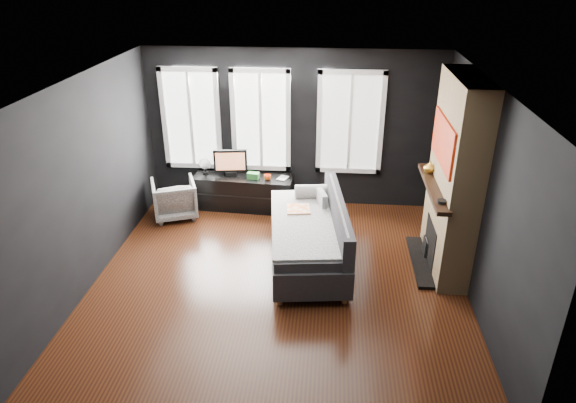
# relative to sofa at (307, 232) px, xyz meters

# --- Properties ---
(floor) EXTENTS (5.00, 5.00, 0.00)m
(floor) POSITION_rel_sofa_xyz_m (-0.36, -0.50, -0.48)
(floor) COLOR black
(floor) RESTS_ON ground
(ceiling) EXTENTS (5.00, 5.00, 0.00)m
(ceiling) POSITION_rel_sofa_xyz_m (-0.36, -0.50, 2.22)
(ceiling) COLOR white
(ceiling) RESTS_ON ground
(wall_back) EXTENTS (5.00, 0.02, 2.70)m
(wall_back) POSITION_rel_sofa_xyz_m (-0.36, 2.00, 0.87)
(wall_back) COLOR black
(wall_back) RESTS_ON ground
(wall_left) EXTENTS (0.02, 5.00, 2.70)m
(wall_left) POSITION_rel_sofa_xyz_m (-2.86, -0.50, 0.87)
(wall_left) COLOR black
(wall_left) RESTS_ON ground
(wall_right) EXTENTS (0.02, 5.00, 2.70)m
(wall_right) POSITION_rel_sofa_xyz_m (2.14, -0.50, 0.87)
(wall_right) COLOR black
(wall_right) RESTS_ON ground
(windows) EXTENTS (4.00, 0.16, 1.76)m
(windows) POSITION_rel_sofa_xyz_m (-0.81, 1.96, 1.90)
(windows) COLOR white
(windows) RESTS_ON wall_back
(fireplace) EXTENTS (0.70, 1.62, 2.70)m
(fireplace) POSITION_rel_sofa_xyz_m (1.94, 0.10, 0.87)
(fireplace) COLOR #93724C
(fireplace) RESTS_ON floor
(sofa) EXTENTS (1.38, 2.36, 0.96)m
(sofa) POSITION_rel_sofa_xyz_m (0.00, 0.00, 0.00)
(sofa) COLOR #262629
(sofa) RESTS_ON floor
(stripe_pillow) EXTENTS (0.18, 0.36, 0.35)m
(stripe_pillow) POSITION_rel_sofa_xyz_m (0.18, 0.54, 0.21)
(stripe_pillow) COLOR gray
(stripe_pillow) RESTS_ON sofa
(armchair) EXTENTS (0.88, 0.86, 0.71)m
(armchair) POSITION_rel_sofa_xyz_m (-2.31, 1.25, -0.12)
(armchair) COLOR white
(armchair) RESTS_ON floor
(media_console) EXTENTS (1.74, 0.64, 0.59)m
(media_console) POSITION_rel_sofa_xyz_m (-1.20, 1.68, -0.19)
(media_console) COLOR black
(media_console) RESTS_ON floor
(monitor) EXTENTS (0.59, 0.20, 0.52)m
(monitor) POSITION_rel_sofa_xyz_m (-1.42, 1.73, 0.37)
(monitor) COLOR black
(monitor) RESTS_ON media_console
(desk_fan) EXTENTS (0.22, 0.22, 0.30)m
(desk_fan) POSITION_rel_sofa_xyz_m (-1.87, 1.76, 0.26)
(desk_fan) COLOR gray
(desk_fan) RESTS_ON media_console
(mug) EXTENTS (0.14, 0.12, 0.12)m
(mug) POSITION_rel_sofa_xyz_m (-0.76, 1.57, 0.17)
(mug) COLOR #E84D0E
(mug) RESTS_ON media_console
(book) EXTENTS (0.15, 0.07, 0.21)m
(book) POSITION_rel_sofa_xyz_m (-0.58, 1.68, 0.21)
(book) COLOR gray
(book) RESTS_ON media_console
(storage_box) EXTENTS (0.21, 0.15, 0.11)m
(storage_box) POSITION_rel_sofa_xyz_m (-1.01, 1.61, 0.16)
(storage_box) COLOR #2F7733
(storage_box) RESTS_ON media_console
(mantel_vase) EXTENTS (0.20, 0.20, 0.17)m
(mantel_vase) POSITION_rel_sofa_xyz_m (1.69, 0.55, 0.83)
(mantel_vase) COLOR gold
(mantel_vase) RESTS_ON fireplace
(mantel_clock) EXTENTS (0.14, 0.14, 0.04)m
(mantel_clock) POSITION_rel_sofa_xyz_m (1.69, -0.45, 0.77)
(mantel_clock) COLOR black
(mantel_clock) RESTS_ON fireplace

